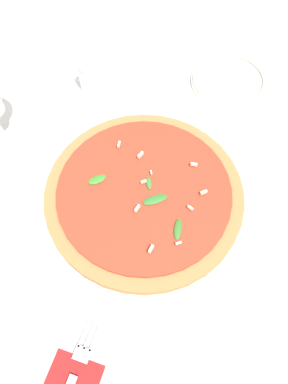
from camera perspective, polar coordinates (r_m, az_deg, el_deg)
ground_plane at (r=0.66m, az=-1.00°, el=-3.44°), size 6.00×6.00×0.00m
pizza_arugula_main at (r=0.66m, az=0.00°, el=-0.55°), size 0.37×0.37×0.05m
side_plate_white at (r=0.86m, az=12.79°, el=16.31°), size 0.16×0.16×0.02m
shaker_pepper at (r=0.82m, az=-8.69°, el=16.81°), size 0.03×0.03×0.07m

